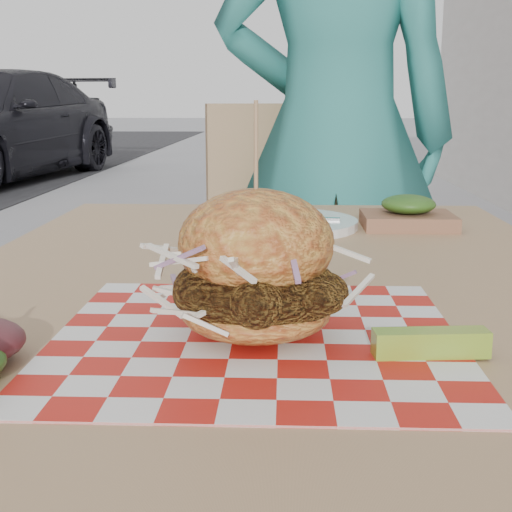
# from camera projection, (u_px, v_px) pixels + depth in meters

# --- Properties ---
(diner) EXTENTS (0.66, 0.46, 1.74)m
(diner) POSITION_uv_depth(u_px,v_px,m) (335.00, 135.00, 1.85)
(diner) COLOR #287570
(diner) RESTS_ON ground
(patio_table) EXTENTS (0.80, 1.20, 0.75)m
(patio_table) POSITION_uv_depth(u_px,v_px,m) (273.00, 337.00, 0.88)
(patio_table) COLOR tan
(patio_table) RESTS_ON ground
(patio_chair) EXTENTS (0.51, 0.52, 0.95)m
(patio_chair) POSITION_uv_depth(u_px,v_px,m) (271.00, 250.00, 1.97)
(patio_chair) COLOR tan
(patio_chair) RESTS_ON ground
(paper_liner) EXTENTS (0.36, 0.36, 0.00)m
(paper_liner) POSITION_uv_depth(u_px,v_px,m) (256.00, 337.00, 0.64)
(paper_liner) COLOR red
(paper_liner) RESTS_ON patio_table
(sandwich) EXTENTS (0.18, 0.18, 0.21)m
(sandwich) POSITION_uv_depth(u_px,v_px,m) (256.00, 273.00, 0.63)
(sandwich) COLOR #C28637
(sandwich) RESTS_ON paper_liner
(pickle_spear) EXTENTS (0.10, 0.03, 0.02)m
(pickle_spear) POSITION_uv_depth(u_px,v_px,m) (431.00, 343.00, 0.59)
(pickle_spear) COLOR olive
(pickle_spear) RESTS_ON paper_liner
(place_setting) EXTENTS (0.27, 0.27, 0.02)m
(place_setting) POSITION_uv_depth(u_px,v_px,m) (277.00, 223.00, 1.19)
(place_setting) COLOR white
(place_setting) RESTS_ON patio_table
(kraft_tray) EXTENTS (0.15, 0.12, 0.06)m
(kraft_tray) POSITION_uv_depth(u_px,v_px,m) (408.00, 215.00, 1.19)
(kraft_tray) COLOR brown
(kraft_tray) RESTS_ON patio_table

